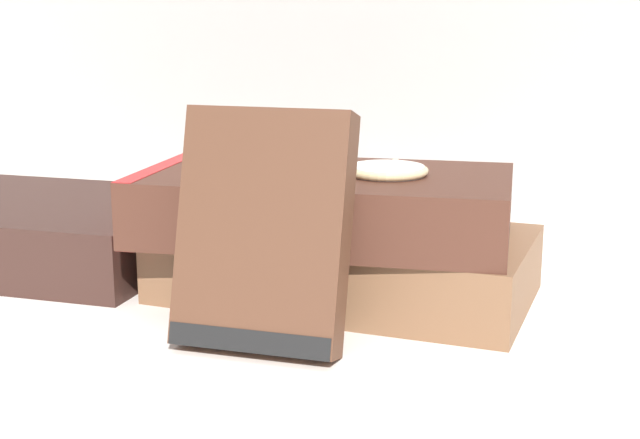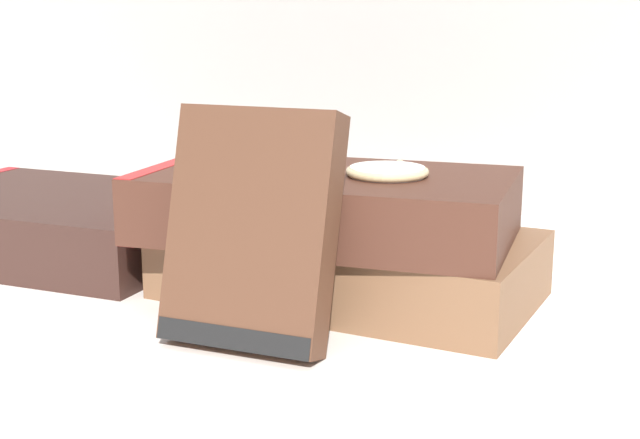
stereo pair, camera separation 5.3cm
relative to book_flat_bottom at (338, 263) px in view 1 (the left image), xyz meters
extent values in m
plane|color=white|center=(-0.03, -0.06, -0.02)|extent=(3.00, 3.00, 0.00)
cube|color=brown|center=(0.01, 0.00, 0.00)|extent=(0.24, 0.15, 0.04)
cube|color=#B22323|center=(-0.10, 0.01, 0.00)|extent=(0.02, 0.13, 0.04)
cube|color=#422319|center=(0.00, -0.02, 0.04)|extent=(0.24, 0.14, 0.04)
cube|color=#B22323|center=(-0.11, -0.02, 0.04)|extent=(0.02, 0.12, 0.04)
cube|color=#331E19|center=(-0.24, 0.02, 0.00)|extent=(0.23, 0.17, 0.05)
cube|color=#4C2D1E|center=(-0.01, -0.10, 0.04)|extent=(0.09, 0.06, 0.13)
cube|color=black|center=(-0.01, -0.12, -0.01)|extent=(0.09, 0.03, 0.02)
cylinder|color=white|center=(0.03, -0.01, 0.06)|extent=(0.05, 0.05, 0.01)
torus|color=tan|center=(0.03, -0.01, 0.06)|extent=(0.05, 0.05, 0.01)
sphere|color=tan|center=(0.03, 0.01, 0.06)|extent=(0.01, 0.01, 0.01)
torus|color=#4C3828|center=(-0.08, 0.12, -0.02)|extent=(0.06, 0.06, 0.00)
torus|color=#4C3828|center=(-0.03, 0.14, -0.02)|extent=(0.06, 0.06, 0.00)
cylinder|color=#4C3828|center=(-0.06, 0.13, -0.02)|extent=(0.02, 0.01, 0.00)
camera|label=1|loc=(0.15, -0.54, 0.16)|focal=50.00mm
camera|label=2|loc=(0.20, -0.52, 0.16)|focal=50.00mm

